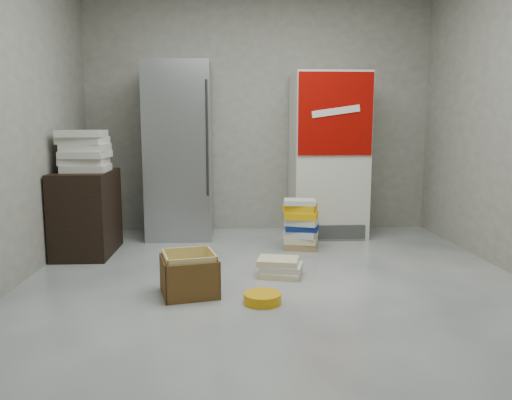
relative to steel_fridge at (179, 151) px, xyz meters
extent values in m
plane|color=silver|center=(0.90, -2.13, -0.95)|extent=(5.00, 5.00, 0.00)
cube|color=#A5A095|center=(0.90, 0.37, 0.45)|extent=(4.00, 0.04, 2.80)
cube|color=#A5A095|center=(0.90, -4.63, 0.45)|extent=(4.00, 0.04, 2.80)
cube|color=#B0B3B9|center=(0.00, 0.00, 0.00)|extent=(0.70, 0.70, 1.90)
cylinder|color=#333333|center=(0.32, -0.36, 0.15)|extent=(0.02, 0.02, 1.19)
cube|color=silver|center=(1.65, 0.00, -0.05)|extent=(0.80, 0.70, 1.80)
cube|color=#900703|center=(1.65, -0.36, 0.40)|extent=(0.78, 0.02, 0.85)
cube|color=white|center=(1.65, -0.37, 0.43)|extent=(0.50, 0.01, 0.14)
cube|color=#3F3F3F|center=(1.65, -0.36, -0.85)|extent=(0.70, 0.02, 0.15)
cube|color=black|center=(-0.83, -0.73, -0.55)|extent=(0.50, 0.80, 0.80)
cube|color=silver|center=(-0.81, -0.74, -0.12)|extent=(0.41, 0.41, 0.06)
cube|color=silver|center=(-0.83, -0.72, -0.05)|extent=(0.41, 0.41, 0.06)
cube|color=silver|center=(-0.81, -0.74, 0.01)|extent=(0.42, 0.42, 0.06)
cube|color=silver|center=(-0.81, -0.72, 0.08)|extent=(0.41, 0.41, 0.06)
cube|color=silver|center=(-0.83, -0.72, 0.14)|extent=(0.42, 0.42, 0.06)
cube|color=silver|center=(-0.83, -0.74, 0.21)|extent=(0.41, 0.41, 0.06)
cube|color=#A07E4E|center=(1.27, -0.67, -0.92)|extent=(0.36, 0.31, 0.07)
cube|color=beige|center=(1.26, -0.68, -0.85)|extent=(0.36, 0.32, 0.06)
cube|color=silver|center=(1.26, -0.68, -0.79)|extent=(0.37, 0.34, 0.07)
cube|color=navy|center=(1.27, -0.68, -0.73)|extent=(0.36, 0.31, 0.06)
cube|color=silver|center=(1.26, -0.68, -0.67)|extent=(0.37, 0.33, 0.06)
cube|color=#EDB00B|center=(1.26, -0.69, -0.60)|extent=(0.36, 0.32, 0.07)
cube|color=#EDB00B|center=(1.25, -0.67, -0.53)|extent=(0.37, 0.33, 0.07)
cube|color=silver|center=(1.24, -0.68, -0.47)|extent=(0.34, 0.28, 0.05)
cube|color=beige|center=(0.96, -1.59, -0.93)|extent=(0.38, 0.34, 0.05)
cube|color=silver|center=(0.97, -1.58, -0.87)|extent=(0.38, 0.33, 0.05)
cube|color=beige|center=(0.94, -1.57, -0.82)|extent=(0.37, 0.32, 0.05)
cube|color=gold|center=(0.25, -1.98, -0.94)|extent=(0.44, 0.44, 0.01)
cube|color=brown|center=(0.20, -1.80, -0.81)|extent=(0.38, 0.10, 0.28)
cube|color=brown|center=(0.29, -2.17, -0.81)|extent=(0.38, 0.10, 0.28)
cube|color=brown|center=(0.06, -2.03, -0.81)|extent=(0.10, 0.38, 0.28)
cube|color=brown|center=(0.43, -1.94, -0.81)|extent=(0.10, 0.38, 0.28)
cube|color=gold|center=(0.20, -1.82, -0.79)|extent=(0.35, 0.09, 0.31)
cube|color=gold|center=(0.29, -2.15, -0.79)|extent=(0.35, 0.09, 0.31)
cube|color=gold|center=(0.08, -2.02, -0.79)|extent=(0.09, 0.35, 0.31)
cube|color=gold|center=(0.41, -1.94, -0.79)|extent=(0.09, 0.35, 0.31)
cylinder|color=#F5AA0C|center=(0.77, -2.20, -0.91)|extent=(0.29, 0.29, 0.07)
camera|label=1|loc=(0.54, -5.54, 0.28)|focal=35.00mm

